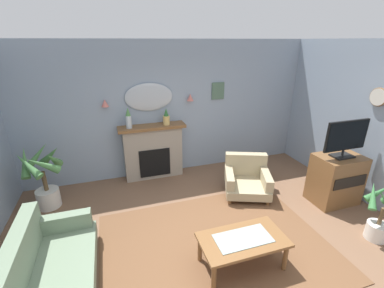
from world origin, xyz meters
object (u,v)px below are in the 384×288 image
(mantel_vase_left, at_px, (128,119))
(wall_sconce_right, at_px, (190,97))
(wall_sconce_left, at_px, (105,103))
(floral_couch, at_px, (44,273))
(framed_picture, at_px, (218,91))
(coffee_table, at_px, (243,242))
(mantel_vase_right, at_px, (166,118))
(tv_flatscreen, at_px, (346,138))
(tv_cabinet, at_px, (336,179))
(fireplace, at_px, (153,152))
(wall_mirror, at_px, (149,97))
(potted_plant_tall_palm, at_px, (382,214))
(potted_plant_corner_palm, at_px, (44,177))
(wall_clock, at_px, (378,97))
(armchair_by_coffee_table, at_px, (247,178))

(mantel_vase_left, relative_size, wall_sconce_right, 2.92)
(wall_sconce_left, relative_size, floral_couch, 0.08)
(framed_picture, relative_size, floral_couch, 0.21)
(wall_sconce_right, height_order, coffee_table, wall_sconce_right)
(mantel_vase_right, height_order, tv_flatscreen, tv_flatscreen)
(coffee_table, xyz_separation_m, tv_cabinet, (2.30, 0.82, 0.07))
(fireplace, bearing_deg, wall_mirror, 90.00)
(wall_mirror, distance_m, potted_plant_tall_palm, 4.35)
(wall_sconce_left, bearing_deg, framed_picture, 1.46)
(mantel_vase_left, distance_m, potted_plant_corner_palm, 1.79)
(fireplace, distance_m, mantel_vase_right, 0.79)
(potted_plant_tall_palm, bearing_deg, tv_flatscreen, 81.41)
(wall_clock, bearing_deg, fireplace, 150.46)
(mantel_vase_right, relative_size, tv_cabinet, 0.38)
(potted_plant_corner_palm, bearing_deg, armchair_by_coffee_table, -10.44)
(framed_picture, xyz_separation_m, potted_plant_tall_palm, (1.29, -3.09, -1.32))
(wall_sconce_left, bearing_deg, wall_sconce_right, 0.00)
(wall_mirror, bearing_deg, mantel_vase_left, -159.30)
(wall_mirror, xyz_separation_m, potted_plant_tall_palm, (2.79, -3.08, -1.28))
(tv_cabinet, xyz_separation_m, potted_plant_corner_palm, (-4.93, 1.41, 0.14))
(wall_clock, relative_size, floral_couch, 0.18)
(fireplace, xyz_separation_m, wall_sconce_left, (-0.85, 0.09, 1.09))
(fireplace, relative_size, wall_clock, 4.39)
(wall_sconce_right, distance_m, potted_plant_corner_palm, 3.10)
(mantel_vase_left, bearing_deg, fireplace, 3.60)
(wall_clock, xyz_separation_m, tv_flatscreen, (-0.51, -0.01, -0.65))
(mantel_vase_right, bearing_deg, tv_flatscreen, -36.33)
(potted_plant_tall_palm, height_order, potted_plant_corner_palm, potted_plant_corner_palm)
(wall_sconce_right, height_order, tv_flatscreen, wall_sconce_right)
(mantel_vase_right, bearing_deg, mantel_vase_left, -180.00)
(wall_mirror, bearing_deg, wall_sconce_right, -3.37)
(wall_sconce_left, height_order, potted_plant_tall_palm, wall_sconce_left)
(fireplace, height_order, coffee_table, fireplace)
(wall_sconce_left, bearing_deg, fireplace, -6.16)
(framed_picture, xyz_separation_m, armchair_by_coffee_table, (0.08, -1.34, -1.44))
(wall_sconce_right, relative_size, framed_picture, 0.39)
(coffee_table, bearing_deg, wall_mirror, 102.32)
(wall_mirror, distance_m, wall_sconce_right, 0.85)
(coffee_table, distance_m, potted_plant_corner_palm, 3.45)
(potted_plant_tall_palm, bearing_deg, fireplace, 133.53)
(wall_sconce_left, xyz_separation_m, potted_plant_tall_palm, (3.64, -3.03, -1.23))
(armchair_by_coffee_table, bearing_deg, mantel_vase_left, 150.17)
(wall_sconce_right, xyz_separation_m, framed_picture, (0.65, 0.06, 0.09))
(floral_couch, bearing_deg, wall_mirror, 56.70)
(mantel_vase_left, bearing_deg, potted_plant_tall_palm, -41.92)
(wall_mirror, distance_m, tv_flatscreen, 3.65)
(wall_sconce_right, bearing_deg, wall_mirror, 176.63)
(fireplace, bearing_deg, tv_flatscreen, -33.82)
(coffee_table, distance_m, tv_flatscreen, 2.59)
(wall_clock, height_order, framed_picture, wall_clock)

